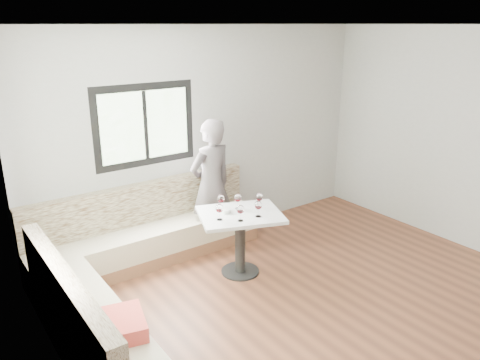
# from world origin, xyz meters

# --- Properties ---
(room) EXTENTS (5.01, 5.01, 2.81)m
(room) POSITION_xyz_m (-0.08, 0.08, 1.41)
(room) COLOR brown
(room) RESTS_ON ground
(banquette) EXTENTS (2.90, 2.80, 0.95)m
(banquette) POSITION_xyz_m (-1.59, 1.62, 0.33)
(banquette) COLOR brown
(banquette) RESTS_ON ground
(table) EXTENTS (1.11, 1.00, 0.76)m
(table) POSITION_xyz_m (-0.32, 1.35, 0.57)
(table) COLOR black
(table) RESTS_ON ground
(person) EXTENTS (0.67, 0.48, 1.71)m
(person) POSITION_xyz_m (-0.23, 2.11, 0.86)
(person) COLOR #544B4D
(person) RESTS_ON ground
(olive_ramekin) EXTENTS (0.11, 0.11, 0.05)m
(olive_ramekin) POSITION_xyz_m (-0.44, 1.46, 0.78)
(olive_ramekin) COLOR white
(olive_ramekin) RESTS_ON table
(wine_glass_a) EXTENTS (0.08, 0.08, 0.19)m
(wine_glass_a) POSITION_xyz_m (-0.62, 1.33, 0.89)
(wine_glass_a) COLOR white
(wine_glass_a) RESTS_ON table
(wine_glass_b) EXTENTS (0.08, 0.08, 0.19)m
(wine_glass_b) POSITION_xyz_m (-0.45, 1.17, 0.89)
(wine_glass_b) COLOR white
(wine_glass_b) RESTS_ON table
(wine_glass_c) EXTENTS (0.08, 0.08, 0.19)m
(wine_glass_c) POSITION_xyz_m (-0.21, 1.15, 0.89)
(wine_glass_c) COLOR white
(wine_glass_c) RESTS_ON table
(wine_glass_d) EXTENTS (0.08, 0.08, 0.19)m
(wine_glass_d) POSITION_xyz_m (-0.27, 1.47, 0.89)
(wine_glass_d) COLOR white
(wine_glass_d) RESTS_ON table
(wine_glass_e) EXTENTS (0.08, 0.08, 0.19)m
(wine_glass_e) POSITION_xyz_m (-0.05, 1.35, 0.89)
(wine_glass_e) COLOR white
(wine_glass_e) RESTS_ON table
(wine_glass_f) EXTENTS (0.08, 0.08, 0.19)m
(wine_glass_f) POSITION_xyz_m (-0.44, 1.57, 0.89)
(wine_glass_f) COLOR white
(wine_glass_f) RESTS_ON table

